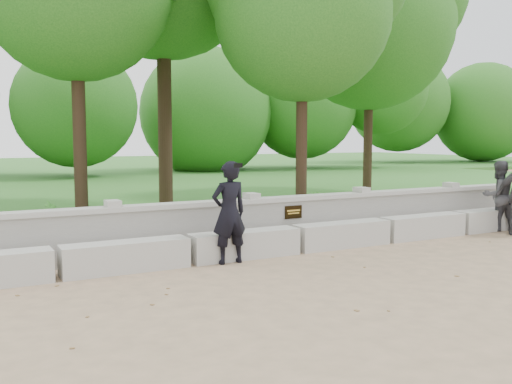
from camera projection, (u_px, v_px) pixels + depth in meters
ground at (366, 275)px, 8.29m from camera, size 80.00×80.00×0.00m
lawn at (116, 189)px, 20.53m from camera, size 40.00×22.00×0.25m
concrete_bench at (296, 239)px, 9.93m from camera, size 11.90×0.45×0.45m
parapet_wall at (276, 221)px, 10.52m from camera, size 12.50×0.35×0.90m
man_main at (229, 213)px, 8.99m from camera, size 0.61×0.55×1.63m
visitor_left at (498, 196)px, 12.18m from camera, size 0.84×0.72×1.50m
tree_right at (370, 13)px, 17.77m from camera, size 5.24×5.24×8.22m
shrub_a at (52, 216)px, 10.50m from camera, size 0.37×0.37×0.59m
shrub_b at (317, 205)px, 12.21m from camera, size 0.38×0.40×0.58m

